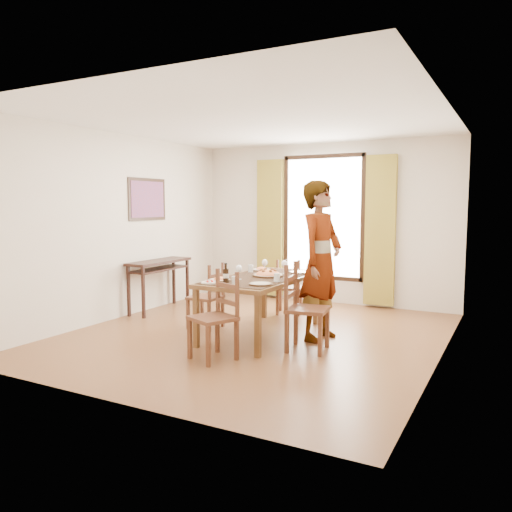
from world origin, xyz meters
The scene contains 22 objects.
ground centered at (0.00, 0.00, 0.00)m, with size 5.00×5.00×0.00m, color brown.
room_shell centered at (0.00, 0.13, 1.54)m, with size 4.60×5.10×2.74m.
console_table centered at (-2.03, 0.60, 0.68)m, with size 0.38×1.20×0.80m.
dining_table centered at (0.06, 0.05, 0.69)m, with size 0.93×1.87×0.76m.
chair_west centered at (-0.74, 0.00, 0.41)m, with size 0.39×0.39×0.89m.
chair_north centered at (-0.12, 1.33, 0.39)m, with size 0.47×0.47×0.85m.
chair_south centered at (0.08, -1.08, 0.45)m, with size 0.56×0.56×0.96m.
chair_east centered at (0.81, -0.32, 0.47)m, with size 0.50×0.50×1.01m.
man centered at (0.80, 0.22, 0.98)m, with size 0.57×0.78×1.96m, color #92969A.
plate_sw centered at (-0.22, -0.50, 0.78)m, with size 0.27×0.27×0.05m, color silver, non-canonical shape.
plate_se centered at (0.35, -0.53, 0.78)m, with size 0.27×0.27×0.05m, color silver, non-canonical shape.
plate_nw centered at (-0.21, 0.57, 0.78)m, with size 0.27×0.27×0.05m, color silver, non-canonical shape.
plate_ne centered at (0.36, 0.59, 0.78)m, with size 0.27×0.27×0.05m, color silver, non-canonical shape.
pasta_platter centered at (0.13, 0.11, 0.81)m, with size 0.40×0.40×0.10m, color #C64C19, non-canonical shape.
caprese_plate centered at (-0.24, -0.71, 0.78)m, with size 0.20×0.20×0.04m, color silver, non-canonical shape.
wine_glass_a centered at (-0.07, -0.30, 0.85)m, with size 0.08×0.08×0.18m, color white, non-canonical shape.
wine_glass_b centered at (0.21, 0.43, 0.85)m, with size 0.08×0.08×0.18m, color white, non-canonical shape.
wine_glass_c centered at (-0.07, 0.40, 0.85)m, with size 0.08×0.08×0.18m, color white, non-canonical shape.
tumbler_a centered at (0.42, -0.24, 0.81)m, with size 0.07×0.07×0.10m, color silver.
tumbler_b centered at (-0.26, 0.36, 0.81)m, with size 0.07×0.07×0.10m, color silver.
tumbler_c centered at (0.09, -0.68, 0.81)m, with size 0.07×0.07×0.10m, color silver.
wine_bottle centered at (-0.02, -0.68, 0.88)m, with size 0.07×0.07×0.25m, color black, non-canonical shape.
Camera 1 is at (2.94, -5.55, 1.68)m, focal length 35.00 mm.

